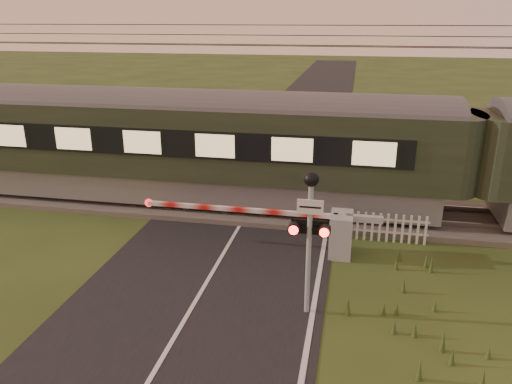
% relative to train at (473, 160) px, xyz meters
% --- Properties ---
extents(ground, '(160.00, 160.00, 0.00)m').
position_rel_train_xyz_m(ground, '(-7.06, -6.50, -2.16)').
color(ground, '#2C3B16').
rests_on(ground, ground).
extents(road, '(6.00, 140.00, 0.03)m').
position_rel_train_xyz_m(road, '(-7.05, -6.73, -2.15)').
color(road, black).
rests_on(road, ground).
extents(track_bed, '(140.00, 3.40, 0.39)m').
position_rel_train_xyz_m(track_bed, '(-7.06, 0.00, -2.09)').
color(track_bed, '#47423D').
rests_on(track_bed, ground).
extents(overhead_wires, '(120.00, 0.62, 0.62)m').
position_rel_train_xyz_m(overhead_wires, '(-7.06, 0.00, 3.57)').
color(overhead_wires, black).
rests_on(overhead_wires, ground).
extents(train, '(40.20, 2.77, 3.74)m').
position_rel_train_xyz_m(train, '(0.00, 0.00, 0.00)').
color(train, slate).
rests_on(train, ground).
extents(boom_gate, '(6.89, 0.94, 1.25)m').
position_rel_train_xyz_m(boom_gate, '(-4.12, -3.01, -1.47)').
color(boom_gate, gray).
rests_on(boom_gate, ground).
extents(crossing_signal, '(0.85, 0.35, 3.34)m').
position_rel_train_xyz_m(crossing_signal, '(-4.46, -6.12, 0.14)').
color(crossing_signal, gray).
rests_on(crossing_signal, ground).
extents(picket_fence, '(2.39, 0.07, 0.89)m').
position_rel_train_xyz_m(picket_fence, '(-2.51, -1.89, -1.71)').
color(picket_fence, silver).
rests_on(picket_fence, ground).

